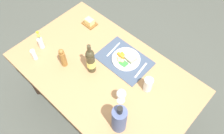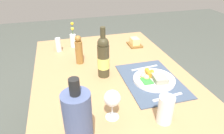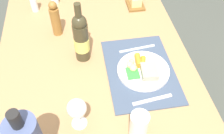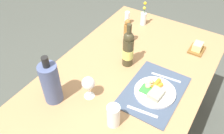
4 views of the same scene
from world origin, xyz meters
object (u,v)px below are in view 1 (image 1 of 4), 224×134
(dinner_plate, at_px, (126,59))
(pepper_mill, at_px, (63,58))
(wine_glass, at_px, (121,94))
(butter_dish, at_px, (90,22))
(cooler_bottle, at_px, (119,119))
(knife, at_px, (113,49))
(water_tumbler, at_px, (148,85))
(dining_table, at_px, (104,76))
(wine_bottle, at_px, (91,61))
(salt_shaker, at_px, (34,55))
(fork, at_px, (141,70))
(flower_vase, at_px, (41,42))

(dinner_plate, distance_m, pepper_mill, 0.53)
(wine_glass, relative_size, butter_dish, 1.14)
(cooler_bottle, xyz_separation_m, wine_glass, (0.12, -0.16, -0.03))
(knife, bearing_deg, butter_dish, -17.54)
(water_tumbler, bearing_deg, knife, -12.82)
(dining_table, xyz_separation_m, cooler_bottle, (-0.40, 0.26, 0.20))
(wine_glass, xyz_separation_m, butter_dish, (0.76, -0.40, -0.08))
(dining_table, bearing_deg, water_tumbler, -161.60)
(dinner_plate, distance_m, butter_dish, 0.54)
(wine_bottle, xyz_separation_m, salt_shaker, (0.44, 0.25, -0.07))
(pepper_mill, bearing_deg, salt_shaker, 29.24)
(salt_shaker, bearing_deg, knife, -129.25)
(dinner_plate, height_order, wine_glass, wine_glass)
(dinner_plate, xyz_separation_m, fork, (-0.16, -0.00, -0.01))
(dining_table, relative_size, fork, 8.75)
(dining_table, bearing_deg, knife, -66.91)
(fork, xyz_separation_m, salt_shaker, (0.75, 0.52, 0.05))
(wine_glass, relative_size, pepper_mill, 0.74)
(fork, relative_size, wine_bottle, 0.57)
(water_tumbler, height_order, wine_bottle, wine_bottle)
(dinner_plate, height_order, wine_bottle, wine_bottle)
(pepper_mill, distance_m, butter_dish, 0.51)
(water_tumbler, relative_size, wine_bottle, 0.43)
(fork, distance_m, butter_dish, 0.71)
(wine_bottle, bearing_deg, fork, -139.05)
(pepper_mill, height_order, salt_shaker, pepper_mill)
(cooler_bottle, bearing_deg, dinner_plate, -53.99)
(fork, distance_m, cooler_bottle, 0.52)
(salt_shaker, bearing_deg, dining_table, -150.20)
(wine_bottle, relative_size, flower_vase, 1.51)
(dining_table, bearing_deg, cooler_bottle, 147.35)
(wine_glass, xyz_separation_m, salt_shaker, (0.81, 0.20, -0.05))
(salt_shaker, height_order, butter_dish, salt_shaker)
(wine_glass, bearing_deg, flower_vase, 5.71)
(fork, bearing_deg, cooler_bottle, 104.11)
(dinner_plate, xyz_separation_m, butter_dish, (0.54, -0.09, 0.00))
(cooler_bottle, relative_size, salt_shaker, 2.91)
(knife, xyz_separation_m, wine_bottle, (-0.01, 0.28, 0.12))
(dining_table, xyz_separation_m, knife, (0.10, -0.23, 0.08))
(butter_dish, bearing_deg, water_tumbler, 167.87)
(fork, distance_m, wine_bottle, 0.43)
(dinner_plate, xyz_separation_m, water_tumbler, (-0.31, 0.10, 0.04))
(knife, distance_m, wine_bottle, 0.30)
(fork, relative_size, cooler_bottle, 0.57)
(water_tumbler, bearing_deg, flower_vase, 17.74)
(dinner_plate, relative_size, wine_bottle, 0.79)
(knife, distance_m, water_tumbler, 0.47)
(pepper_mill, bearing_deg, wine_bottle, -149.39)
(wine_glass, xyz_separation_m, pepper_mill, (0.57, 0.07, -0.01))
(dinner_plate, distance_m, salt_shaker, 0.78)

